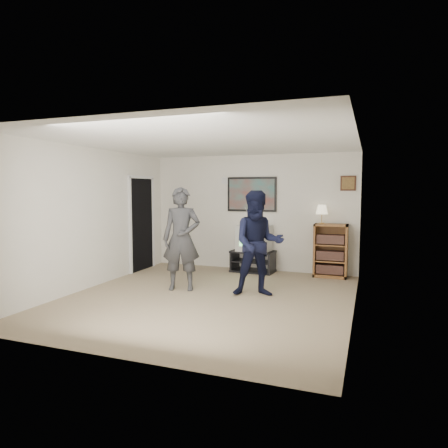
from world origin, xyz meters
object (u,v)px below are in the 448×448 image
Objects in this scene: crt_television at (254,238)px; media_stand at (253,261)px; person_short at (258,244)px; person_tall at (181,239)px; bookshelf at (331,251)px.

media_stand is at bearing -173.47° from crt_television.
media_stand is 0.54× the size of person_short.
person_tall is at bearing -105.70° from crt_television.
person_short is (-0.99, -1.87, 0.34)m from bookshelf.
person_tall reaches higher than media_stand.
person_tall reaches higher than person_short.
person_short is at bearing -67.95° from media_stand.
bookshelf is 3.07m from person_tall.
crt_television is 1.59m from bookshelf.
crt_television is at bearing 51.19° from person_tall.
person_short is (1.36, 0.08, -0.03)m from person_tall.
person_short is at bearing -65.68° from crt_television.
person_tall is at bearing -108.04° from media_stand.
bookshelf reaches higher than crt_television.
person_tall reaches higher than bookshelf.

